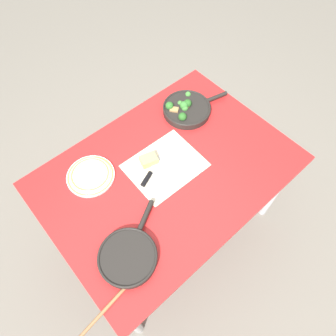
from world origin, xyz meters
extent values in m
plane|color=slate|center=(0.00, 0.00, 0.00)|extent=(14.00, 14.00, 0.00)
cube|color=red|center=(0.00, 0.00, 0.72)|extent=(1.28, 0.91, 0.03)
cylinder|color=#BCBCC1|center=(-0.58, -0.40, 0.35)|extent=(0.05, 0.05, 0.71)
cylinder|color=#BCBCC1|center=(0.58, -0.40, 0.35)|extent=(0.05, 0.05, 0.71)
cylinder|color=#BCBCC1|center=(-0.58, 0.40, 0.35)|extent=(0.05, 0.05, 0.71)
cylinder|color=#BCBCC1|center=(0.58, 0.40, 0.35)|extent=(0.05, 0.05, 0.71)
cylinder|color=black|center=(0.34, 0.23, 0.76)|extent=(0.27, 0.27, 0.04)
torus|color=black|center=(0.34, 0.23, 0.78)|extent=(0.28, 0.28, 0.01)
cylinder|color=black|center=(0.54, 0.18, 0.76)|extent=(0.14, 0.06, 0.02)
cylinder|color=#357027|center=(0.42, 0.30, 0.76)|extent=(0.01, 0.01, 0.02)
sphere|color=#428438|center=(0.42, 0.30, 0.78)|extent=(0.03, 0.03, 0.03)
cylinder|color=#205218|center=(0.36, 0.24, 0.76)|extent=(0.02, 0.02, 0.03)
sphere|color=#286023|center=(0.36, 0.24, 0.79)|extent=(0.05, 0.05, 0.05)
cylinder|color=#2C6823|center=(0.33, 0.24, 0.76)|extent=(0.02, 0.02, 0.03)
sphere|color=#387A33|center=(0.33, 0.24, 0.79)|extent=(0.05, 0.05, 0.05)
cylinder|color=#357027|center=(0.35, 0.24, 0.76)|extent=(0.01, 0.01, 0.02)
sphere|color=#428438|center=(0.35, 0.24, 0.78)|extent=(0.04, 0.04, 0.04)
cylinder|color=#357027|center=(0.33, 0.23, 0.76)|extent=(0.01, 0.01, 0.02)
sphere|color=#428438|center=(0.33, 0.23, 0.78)|extent=(0.04, 0.04, 0.04)
cylinder|color=#357027|center=(0.34, 0.28, 0.76)|extent=(0.01, 0.01, 0.02)
sphere|color=#428438|center=(0.34, 0.28, 0.77)|extent=(0.03, 0.03, 0.03)
cylinder|color=#245B1C|center=(0.27, 0.29, 0.76)|extent=(0.02, 0.02, 0.03)
sphere|color=#2D6B28|center=(0.27, 0.29, 0.79)|extent=(0.05, 0.05, 0.05)
cylinder|color=#205218|center=(0.27, 0.18, 0.76)|extent=(0.02, 0.02, 0.03)
sphere|color=#286023|center=(0.27, 0.18, 0.79)|extent=(0.05, 0.05, 0.05)
cube|color=#AD7F4C|center=(0.30, 0.23, 0.76)|extent=(0.03, 0.04, 0.03)
cube|color=olive|center=(0.34, 0.23, 0.77)|extent=(0.05, 0.04, 0.04)
cube|color=#AD7F4C|center=(0.28, 0.26, 0.77)|extent=(0.06, 0.06, 0.04)
cylinder|color=black|center=(-0.43, -0.23, 0.76)|extent=(0.25, 0.25, 0.04)
torus|color=black|center=(-0.43, -0.23, 0.78)|extent=(0.26, 0.26, 0.01)
cylinder|color=black|center=(-0.25, -0.13, 0.76)|extent=(0.15, 0.10, 0.02)
cylinder|color=#EAD170|center=(-0.43, -0.23, 0.76)|extent=(0.21, 0.21, 0.02)
cylinder|color=#996B42|center=(-0.61, -0.32, 0.75)|extent=(0.31, 0.05, 0.02)
ellipsoid|color=#996B42|center=(-0.43, -0.30, 0.75)|extent=(0.07, 0.05, 0.02)
cube|color=beige|center=(0.01, 0.03, 0.74)|extent=(0.38, 0.31, 0.00)
cube|color=silver|center=(-0.01, 0.07, 0.74)|extent=(0.15, 0.08, 0.01)
cylinder|color=black|center=(-0.12, 0.03, 0.75)|extent=(0.09, 0.05, 0.02)
cube|color=#EACC66|center=(-0.04, 0.10, 0.76)|extent=(0.10, 0.08, 0.04)
cylinder|color=silver|center=(-0.32, 0.23, 0.74)|extent=(0.24, 0.24, 0.01)
torus|color=gold|center=(-0.32, 0.23, 0.75)|extent=(0.23, 0.23, 0.01)
cylinder|color=silver|center=(-0.32, 0.23, 0.76)|extent=(0.20, 0.20, 0.01)
torus|color=gold|center=(-0.32, 0.23, 0.76)|extent=(0.19, 0.19, 0.01)
camera|label=1|loc=(-0.53, -0.60, 2.05)|focal=32.00mm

